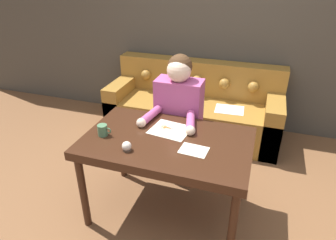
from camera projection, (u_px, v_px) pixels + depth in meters
name	position (u px, v px, depth m)	size (l,w,h in m)	color
ground_plane	(178.00, 224.00, 2.51)	(16.00, 16.00, 0.00)	brown
wall_back	(227.00, 23.00, 3.54)	(8.00, 0.06, 2.60)	#474238
dining_table	(167.00, 148.00, 2.33)	(1.28, 0.80, 0.74)	#381E11
couch	(194.00, 109.00, 3.75)	(2.08, 0.78, 0.87)	olive
person	(178.00, 119.00, 2.79)	(0.49, 0.59, 1.25)	#33281E
pattern_paper_main	(170.00, 130.00, 2.41)	(0.34, 0.31, 0.00)	beige
pattern_paper_offcut	(194.00, 150.00, 2.15)	(0.21, 0.17, 0.00)	beige
scissors	(168.00, 128.00, 2.44)	(0.20, 0.07, 0.01)	silver
mug	(103.00, 130.00, 2.32)	(0.11, 0.08, 0.09)	#47704C
pin_cushion	(127.00, 147.00, 2.14)	(0.07, 0.07, 0.07)	#4C3828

